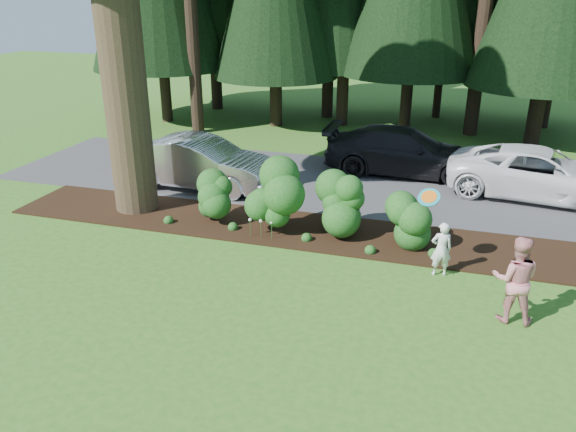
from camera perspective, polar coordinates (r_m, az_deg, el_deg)
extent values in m
plane|color=#2C621C|center=(12.87, -5.04, -6.77)|extent=(80.00, 80.00, 0.00)
cube|color=black|center=(15.60, -0.68, -1.16)|extent=(16.00, 2.50, 0.05)
cube|color=#38383A|center=(19.43, 3.09, 3.59)|extent=(22.00, 6.00, 0.03)
sphere|color=#174A1A|center=(16.00, -7.59, 1.70)|extent=(1.08, 1.08, 1.08)
cylinder|color=black|center=(16.18, -7.50, 0.01)|extent=(0.08, 0.08, 0.30)
sphere|color=#174A1A|center=(15.10, -1.70, 1.74)|extent=(1.35, 1.35, 1.35)
cylinder|color=black|center=(15.39, -1.67, -1.00)|extent=(0.08, 0.08, 0.30)
sphere|color=#174A1A|center=(14.98, 5.22, 1.03)|extent=(1.26, 1.26, 1.26)
cylinder|color=black|center=(15.23, 5.13, -1.34)|extent=(0.08, 0.08, 0.30)
sphere|color=#174A1A|center=(14.61, 11.96, -0.40)|extent=(1.17, 1.17, 1.17)
cylinder|color=black|center=(14.84, 11.79, -2.42)|extent=(0.08, 0.08, 0.30)
cylinder|color=#174A1A|center=(14.96, -3.85, -1.34)|extent=(0.01, 0.01, 0.50)
sphere|color=white|center=(14.85, -3.88, -0.38)|extent=(0.09, 0.09, 0.09)
cylinder|color=#174A1A|center=(14.86, -2.76, -1.47)|extent=(0.01, 0.01, 0.50)
sphere|color=white|center=(14.76, -2.78, -0.51)|extent=(0.09, 0.09, 0.09)
cylinder|color=#174A1A|center=(14.77, -1.67, -1.61)|extent=(0.01, 0.01, 0.50)
sphere|color=white|center=(14.67, -1.68, -0.64)|extent=(0.09, 0.09, 0.09)
cylinder|color=black|center=(28.07, -13.44, 18.99)|extent=(0.50, 0.50, 9.80)
cylinder|color=black|center=(27.40, -8.04, 18.55)|extent=(0.50, 0.50, 9.10)
cylinder|color=black|center=(26.75, -1.41, 20.16)|extent=(0.50, 0.50, 10.50)
cylinder|color=black|center=(24.56, 4.47, 17.87)|extent=(0.50, 0.50, 8.75)
cylinder|color=black|center=(25.02, 12.26, 20.36)|extent=(0.50, 0.50, 11.20)
cylinder|color=black|center=(25.96, 19.24, 17.79)|extent=(0.50, 0.50, 9.45)
cylinder|color=black|center=(24.62, 25.62, 18.37)|extent=(0.50, 0.50, 10.85)
cylinder|color=black|center=(31.42, -6.72, 20.98)|extent=(0.50, 0.50, 11.20)
cylinder|color=black|center=(29.23, 3.53, 20.30)|extent=(0.50, 0.50, 10.50)
cylinder|color=black|center=(29.23, 26.38, 17.85)|extent=(0.50, 0.50, 10.15)
imported|color=silver|center=(18.69, -8.88, 5.33)|extent=(5.16, 2.00, 1.68)
imported|color=silver|center=(19.32, 24.26, 3.97)|extent=(5.89, 3.32, 1.55)
imported|color=black|center=(20.37, 11.69, 6.47)|extent=(5.60, 2.29, 1.62)
imported|color=white|center=(13.34, 15.30, -3.27)|extent=(0.54, 0.43, 1.31)
imported|color=red|center=(11.91, 22.08, -6.00)|extent=(0.89, 0.70, 1.83)
cylinder|color=teal|center=(13.00, 14.13, 1.85)|extent=(0.55, 0.43, 0.39)
cylinder|color=orange|center=(13.00, 14.14, 1.91)|extent=(0.38, 0.30, 0.27)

